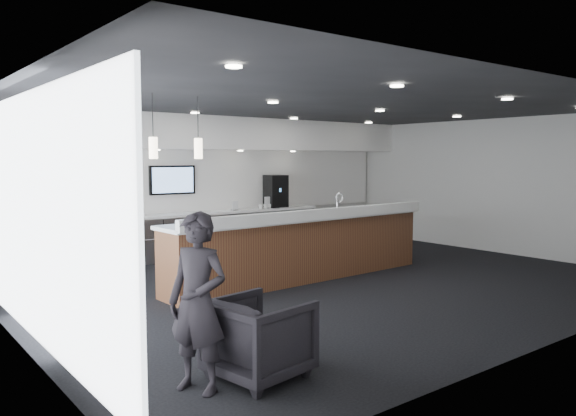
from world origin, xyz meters
TOP-DOWN VIEW (x-y plane):
  - ground at (0.00, 0.00)m, footprint 10.00×10.00m
  - ceiling at (0.00, 0.00)m, footprint 10.00×8.00m
  - back_wall at (0.00, 4.00)m, footprint 10.00×0.02m
  - left_wall at (-5.00, 0.00)m, footprint 0.02×8.00m
  - right_wall at (5.00, 0.00)m, footprint 0.02×8.00m
  - soffit_bulkhead at (0.00, 3.55)m, footprint 10.00×0.90m
  - alcove_panel at (0.00, 3.97)m, footprint 9.80×0.06m
  - window_blinds_wall at (-4.96, 0.00)m, footprint 0.04×7.36m
  - back_credenza at (-0.00, 3.64)m, footprint 5.06×0.66m
  - wall_tv at (-1.00, 3.91)m, footprint 1.05×0.08m
  - pendant_left at (-2.40, 0.80)m, footprint 0.12×0.12m
  - pendant_right at (-3.10, 0.80)m, footprint 0.12×0.12m
  - ceiling_can_lights at (0.00, 0.00)m, footprint 7.00×5.00m
  - service_counter at (-0.27, 0.40)m, footprint 5.33×1.07m
  - coffee_machine at (1.53, 3.62)m, footprint 0.51×0.60m
  - info_sign_left at (0.36, 3.56)m, footprint 0.15×0.02m
  - info_sign_right at (1.26, 3.54)m, footprint 0.20×0.03m
  - armchair at (-3.41, -2.76)m, footprint 0.98×0.96m
  - lounge_guest at (-4.02, -2.68)m, footprint 0.61×0.71m
  - cup_0 at (1.44, 3.52)m, footprint 0.10×0.10m
  - cup_1 at (1.30, 3.52)m, footprint 0.14×0.14m
  - cup_2 at (1.16, 3.52)m, footprint 0.13×0.13m
  - cup_3 at (1.02, 3.52)m, footprint 0.13×0.13m

SIDE VIEW (x-z plane):
  - ground at x=0.00m, z-range 0.00..0.00m
  - armchair at x=-3.41m, z-range 0.00..0.78m
  - back_credenza at x=0.00m, z-range 0.00..0.95m
  - service_counter at x=-0.27m, z-range -0.17..1.32m
  - lounge_guest at x=-4.02m, z-range 0.00..1.63m
  - cup_0 at x=1.44m, z-range 0.95..1.05m
  - cup_1 at x=1.30m, z-range 0.95..1.05m
  - cup_2 at x=1.16m, z-range 0.95..1.05m
  - cup_3 at x=1.02m, z-range 0.95..1.05m
  - info_sign_left at x=0.36m, z-range 0.95..1.15m
  - info_sign_right at x=1.26m, z-range 0.95..1.22m
  - coffee_machine at x=1.53m, z-range 0.95..1.72m
  - back_wall at x=0.00m, z-range 0.00..3.00m
  - left_wall at x=-5.00m, z-range 0.00..3.00m
  - right_wall at x=5.00m, z-range 0.00..3.00m
  - window_blinds_wall at x=-4.96m, z-range 0.23..2.77m
  - alcove_panel at x=0.00m, z-range 0.90..2.30m
  - wall_tv at x=-1.00m, z-range 1.34..1.96m
  - pendant_left at x=-2.40m, z-range 2.10..2.40m
  - pendant_right at x=-3.10m, z-range 2.10..2.40m
  - soffit_bulkhead at x=0.00m, z-range 2.30..3.00m
  - ceiling_can_lights at x=0.00m, z-range 2.96..2.98m
  - ceiling at x=0.00m, z-range 2.99..3.01m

